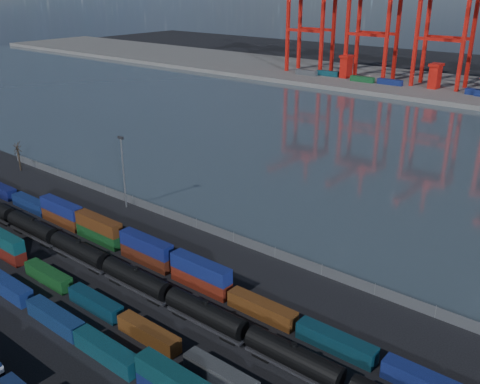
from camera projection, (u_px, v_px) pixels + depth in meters
The scene contains 10 objects.
ground at pixel (121, 305), 84.81m from camera, with size 700.00×700.00×0.00m, color black.
harbor_water at pixel (398, 151), 160.40m from camera, with size 700.00×700.00×0.00m, color #324049.
container_row_south at pixel (37, 303), 81.95m from camera, with size 139.71×2.39×5.09m.
container_row_mid at pixel (84, 295), 84.75m from camera, with size 140.57×2.25×4.80m.
container_row_north at pixel (157, 258), 94.97m from camera, with size 129.41×2.41×5.14m.
tanker_string at pixel (169, 296), 83.18m from camera, with size 122.95×3.10×4.44m.
waterfront_fence at pixel (234, 238), 104.60m from camera, with size 160.12×0.12×2.20m.
bare_tree at pixel (19, 156), 142.95m from camera, with size 2.16×2.12×8.07m.
yard_light_mast at pixel (123, 168), 117.69m from camera, with size 1.60×0.40×16.60m.
quay_containers at pixel (462, 91), 230.77m from camera, with size 172.58×10.99×2.60m.
Camera 1 is at (60.28, -43.95, 48.04)m, focal length 40.00 mm.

